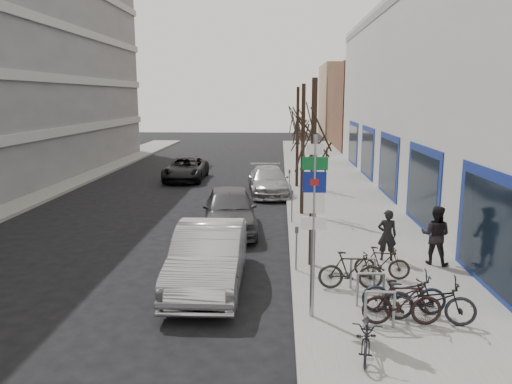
# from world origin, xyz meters

# --- Properties ---
(ground) EXTENTS (120.00, 120.00, 0.00)m
(ground) POSITION_xyz_m (0.00, 0.00, 0.00)
(ground) COLOR black
(ground) RESTS_ON ground
(sidewalk_east) EXTENTS (5.00, 70.00, 0.15)m
(sidewalk_east) POSITION_xyz_m (4.50, 10.00, 0.07)
(sidewalk_east) COLOR slate
(sidewalk_east) RESTS_ON ground
(brick_building_far) EXTENTS (12.00, 14.00, 8.00)m
(brick_building_far) POSITION_xyz_m (13.00, 40.00, 4.00)
(brick_building_far) COLOR brown
(brick_building_far) RESTS_ON ground
(tan_building_far) EXTENTS (13.00, 12.00, 9.00)m
(tan_building_far) POSITION_xyz_m (13.50, 55.00, 4.50)
(tan_building_far) COLOR #937A5B
(tan_building_far) RESTS_ON ground
(highway_sign_pole) EXTENTS (0.55, 0.10, 4.20)m
(highway_sign_pole) POSITION_xyz_m (2.40, -0.01, 2.46)
(highway_sign_pole) COLOR gray
(highway_sign_pole) RESTS_ON ground
(bike_rack) EXTENTS (0.66, 2.26, 0.83)m
(bike_rack) POSITION_xyz_m (3.80, 0.60, 0.66)
(bike_rack) COLOR gray
(bike_rack) RESTS_ON sidewalk_east
(tree_near) EXTENTS (1.80, 1.80, 5.50)m
(tree_near) POSITION_xyz_m (2.60, 3.50, 4.10)
(tree_near) COLOR black
(tree_near) RESTS_ON ground
(tree_mid) EXTENTS (1.80, 1.80, 5.50)m
(tree_mid) POSITION_xyz_m (2.60, 10.00, 4.10)
(tree_mid) COLOR black
(tree_mid) RESTS_ON ground
(tree_far) EXTENTS (1.80, 1.80, 5.50)m
(tree_far) POSITION_xyz_m (2.60, 16.50, 4.10)
(tree_far) COLOR black
(tree_far) RESTS_ON ground
(meter_front) EXTENTS (0.10, 0.08, 1.27)m
(meter_front) POSITION_xyz_m (2.15, 3.00, 0.92)
(meter_front) COLOR gray
(meter_front) RESTS_ON sidewalk_east
(meter_mid) EXTENTS (0.10, 0.08, 1.27)m
(meter_mid) POSITION_xyz_m (2.15, 8.50, 0.92)
(meter_mid) COLOR gray
(meter_mid) RESTS_ON sidewalk_east
(meter_back) EXTENTS (0.10, 0.08, 1.27)m
(meter_back) POSITION_xyz_m (2.15, 14.00, 0.92)
(meter_back) COLOR gray
(meter_back) RESTS_ON sidewalk_east
(bike_near_left) EXTENTS (0.75, 1.61, 0.94)m
(bike_near_left) POSITION_xyz_m (3.34, -1.66, 0.62)
(bike_near_left) COLOR black
(bike_near_left) RESTS_ON sidewalk_east
(bike_near_right) EXTENTS (1.74, 0.55, 1.05)m
(bike_near_right) POSITION_xyz_m (4.30, -0.35, 0.67)
(bike_near_right) COLOR black
(bike_near_right) RESTS_ON sidewalk_east
(bike_mid_curb) EXTENTS (1.90, 0.70, 1.14)m
(bike_mid_curb) POSITION_xyz_m (4.48, 0.26, 0.72)
(bike_mid_curb) COLOR black
(bike_mid_curb) RESTS_ON sidewalk_east
(bike_mid_inner) EXTENTS (1.67, 0.50, 1.01)m
(bike_mid_inner) POSITION_xyz_m (3.49, 1.65, 0.66)
(bike_mid_inner) COLOR black
(bike_mid_inner) RESTS_ON sidewalk_east
(bike_far_curb) EXTENTS (2.02, 0.96, 1.19)m
(bike_far_curb) POSITION_xyz_m (4.92, -0.20, 0.74)
(bike_far_curb) COLOR black
(bike_far_curb) RESTS_ON sidewalk_east
(bike_far_inner) EXTENTS (1.54, 0.67, 0.90)m
(bike_far_inner) POSITION_xyz_m (4.43, 2.44, 0.60)
(bike_far_inner) COLOR black
(bike_far_inner) RESTS_ON sidewalk_east
(parked_car_front) EXTENTS (1.82, 5.04, 1.65)m
(parked_car_front) POSITION_xyz_m (-0.20, 2.04, 0.83)
(parked_car_front) COLOR #ACADB1
(parked_car_front) RESTS_ON ground
(parked_car_mid) EXTENTS (2.47, 5.03, 1.65)m
(parked_car_mid) POSITION_xyz_m (-0.20, 7.66, 0.83)
(parked_car_mid) COLOR #444449
(parked_car_mid) RESTS_ON ground
(parked_car_back) EXTENTS (2.48, 5.03, 1.41)m
(parked_car_back) POSITION_xyz_m (1.09, 14.89, 0.70)
(parked_car_back) COLOR #9FA0A4
(parked_car_back) RESTS_ON ground
(lane_car) EXTENTS (2.33, 4.95, 1.37)m
(lane_car) POSITION_xyz_m (-4.01, 19.08, 0.68)
(lane_car) COLOR black
(lane_car) RESTS_ON ground
(pedestrian_near) EXTENTS (0.59, 0.40, 1.55)m
(pedestrian_near) POSITION_xyz_m (4.88, 4.01, 0.93)
(pedestrian_near) COLOR black
(pedestrian_near) RESTS_ON sidewalk_east
(pedestrian_far) EXTENTS (0.78, 0.68, 1.77)m
(pedestrian_far) POSITION_xyz_m (6.21, 3.75, 1.03)
(pedestrian_far) COLOR black
(pedestrian_far) RESTS_ON sidewalk_east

